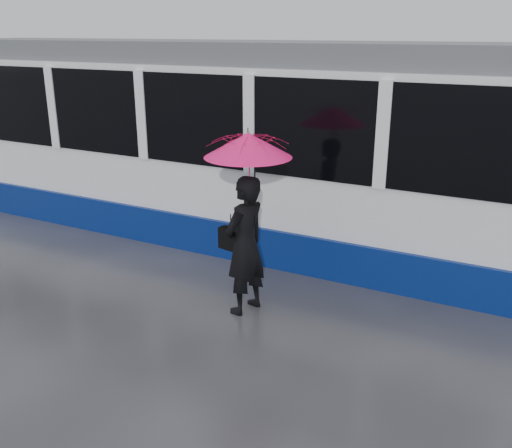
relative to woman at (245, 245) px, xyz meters
The scene contains 5 objects.
ground 0.95m from the woman, 44.20° to the left, with size 90.00×90.00×0.00m, color #2A2A2F.
rails 2.83m from the woman, 86.22° to the left, with size 34.00×1.51×0.02m.
woman is the anchor object (origin of this frame).
umbrella 1.09m from the woman, ahead, with size 1.28×1.28×1.24m.
handbag 0.23m from the woman, behind, with size 0.35×0.21×0.46m.
Camera 1 is at (3.14, -6.11, 3.53)m, focal length 40.00 mm.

